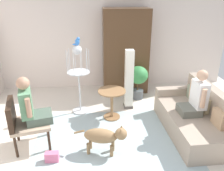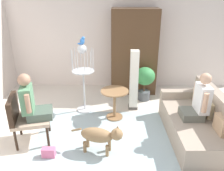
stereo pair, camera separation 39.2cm
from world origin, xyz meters
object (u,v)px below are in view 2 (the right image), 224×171
(armoire_cabinet, at_px, (134,52))
(handbag, at_px, (49,152))
(armchair, at_px, (24,116))
(couch, at_px, (198,122))
(round_end_table, at_px, (115,100))
(potted_plant, at_px, (145,79))
(person_on_armchair, at_px, (31,101))
(bird_cage_stand, at_px, (83,73))
(column_lamp, at_px, (134,81))
(person_on_couch, at_px, (199,101))
(dog, at_px, (100,135))
(parrot, at_px, (82,41))

(armoire_cabinet, height_order, handbag, armoire_cabinet)
(armchair, bearing_deg, handbag, -39.54)
(couch, bearing_deg, round_end_table, 157.36)
(armchair, distance_m, handbag, 0.79)
(armchair, xyz_separation_m, potted_plant, (2.27, 1.74, 0.01))
(person_on_armchair, bearing_deg, round_end_table, 29.99)
(couch, bearing_deg, potted_plant, 117.81)
(armchair, bearing_deg, potted_plant, 37.39)
(armchair, bearing_deg, person_on_armchair, 13.75)
(bird_cage_stand, bearing_deg, armchair, -127.12)
(potted_plant, relative_size, armoire_cabinet, 0.39)
(armchair, xyz_separation_m, handbag, (0.50, -0.41, -0.44))
(person_on_armchair, distance_m, column_lamp, 2.21)
(couch, height_order, bird_cage_stand, bird_cage_stand)
(person_on_couch, bearing_deg, potted_plant, 115.99)
(column_lamp, bearing_deg, armoire_cabinet, 86.93)
(person_on_armchair, xyz_separation_m, bird_cage_stand, (0.73, 1.13, 0.11))
(couch, bearing_deg, person_on_armchair, -176.54)
(bird_cage_stand, height_order, handbag, bird_cage_stand)
(dog, height_order, handbag, dog)
(armoire_cabinet, bearing_deg, potted_plant, -65.46)
(armchair, height_order, round_end_table, armchair)
(bird_cage_stand, bearing_deg, handbag, -103.66)
(couch, height_order, handbag, couch)
(person_on_couch, distance_m, armoire_cabinet, 2.33)
(dog, height_order, potted_plant, potted_plant)
(parrot, bearing_deg, potted_plant, 22.46)
(couch, bearing_deg, handbag, -166.29)
(person_on_couch, height_order, person_on_armchair, person_on_armchair)
(couch, xyz_separation_m, column_lamp, (-1.10, 1.07, 0.37))
(couch, relative_size, parrot, 10.90)
(round_end_table, relative_size, dog, 0.73)
(armoire_cabinet, bearing_deg, couch, -63.02)
(person_on_couch, height_order, bird_cage_stand, bird_cage_stand)
(dog, xyz_separation_m, potted_plant, (0.93, 2.01, 0.21))
(handbag, bearing_deg, armoire_cabinet, 60.35)
(dog, relative_size, parrot, 5.09)
(bird_cage_stand, bearing_deg, parrot, 0.00)
(person_on_couch, relative_size, column_lamp, 0.62)
(potted_plant, bearing_deg, round_end_table, -128.75)
(dog, bearing_deg, handbag, -170.75)
(person_on_couch, relative_size, bird_cage_stand, 0.56)
(round_end_table, bearing_deg, bird_cage_stand, 154.33)
(parrot, relative_size, potted_plant, 0.21)
(parrot, distance_m, column_lamp, 1.41)
(couch, relative_size, armchair, 2.10)
(person_on_couch, relative_size, handbag, 3.98)
(round_end_table, relative_size, bird_cage_stand, 0.42)
(couch, distance_m, round_end_table, 1.65)
(potted_plant, bearing_deg, handbag, -129.48)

